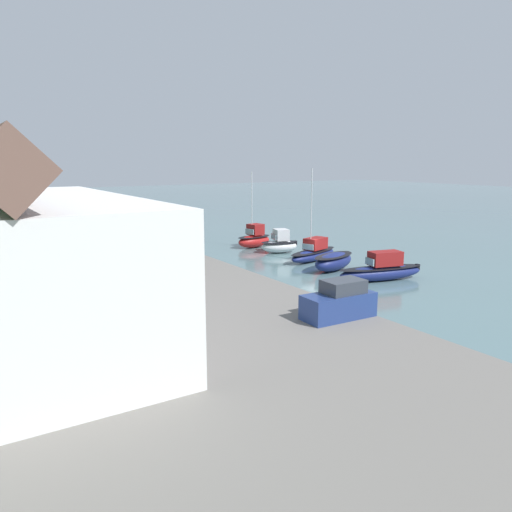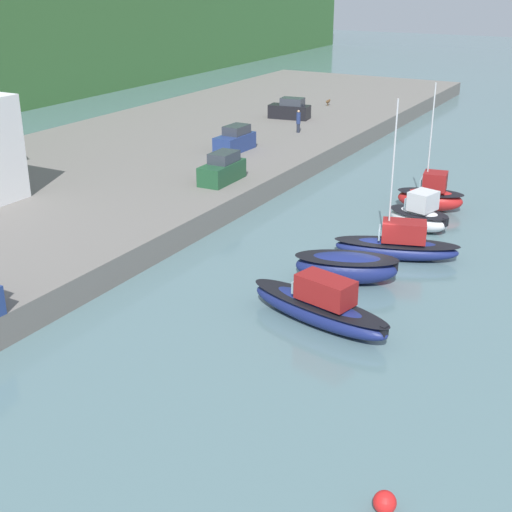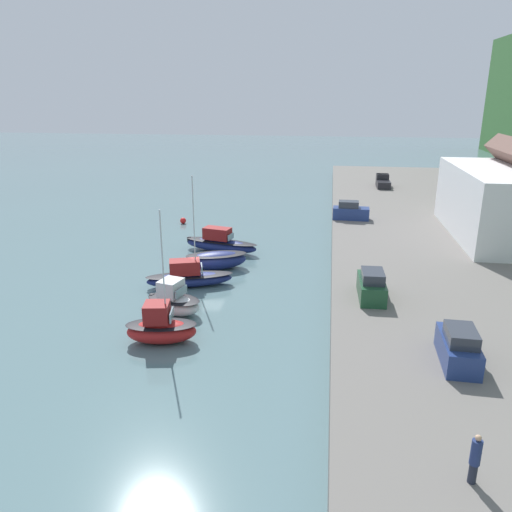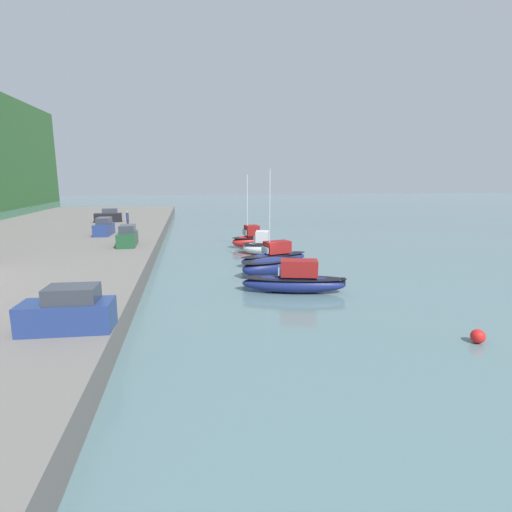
{
  "view_description": "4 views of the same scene",
  "coord_description": "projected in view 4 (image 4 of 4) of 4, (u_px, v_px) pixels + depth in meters",
  "views": [
    {
      "loc": [
        -38.25,
        31.32,
        10.37
      ],
      "look_at": [
        0.75,
        6.63,
        1.46
      ],
      "focal_mm": 35.0,
      "sensor_mm": 36.0,
      "label": 1
    },
    {
      "loc": [
        -37.04,
        -13.19,
        16.24
      ],
      "look_at": [
        -4.78,
        4.8,
        1.3
      ],
      "focal_mm": 50.0,
      "sensor_mm": 36.0,
      "label": 2
    },
    {
      "loc": [
        40.7,
        10.41,
        15.83
      ],
      "look_at": [
        -0.68,
        4.24,
        2.18
      ],
      "focal_mm": 35.0,
      "sensor_mm": 36.0,
      "label": 3
    },
    {
      "loc": [
        -37.13,
        7.13,
        8.82
      ],
      "look_at": [
        -2.04,
        1.34,
        1.71
      ],
      "focal_mm": 28.0,
      "sensor_mm": 36.0,
      "label": 4
    }
  ],
  "objects": [
    {
      "name": "ground_plane",
      "position": [
        266.0,
        269.0,
        38.79
      ],
      "size": [
        320.0,
        320.0,
        0.0
      ],
      "primitive_type": "plane",
      "color": "slate"
    },
    {
      "name": "moored_boat_0",
      "position": [
        295.0,
        281.0,
        30.75
      ],
      "size": [
        3.84,
        8.39,
        2.56
      ],
      "rotation": [
        0.0,
        0.0,
        -0.23
      ],
      "color": "navy",
      "rests_on": "ground_plane"
    },
    {
      "name": "moored_boat_1",
      "position": [
        271.0,
        266.0,
        35.83
      ],
      "size": [
        4.23,
        6.22,
        1.69
      ],
      "rotation": [
        0.0,
        0.0,
        0.35
      ],
      "color": "navy",
      "rests_on": "ground_plane"
    },
    {
      "name": "moored_boat_2",
      "position": [
        275.0,
        256.0,
        40.61
      ],
      "size": [
        4.23,
        7.72,
        9.54
      ],
      "rotation": [
        0.0,
        0.0,
        0.31
      ],
      "color": "navy",
      "rests_on": "ground_plane"
    },
    {
      "name": "moored_boat_3",
      "position": [
        261.0,
        246.0,
        45.97
      ],
      "size": [
        3.4,
        4.73,
        2.68
      ],
      "rotation": [
        0.0,
        0.0,
        -0.26
      ],
      "color": "silver",
      "rests_on": "ground_plane"
    },
    {
      "name": "moored_boat_4",
      "position": [
        250.0,
        239.0,
        50.25
      ],
      "size": [
        2.96,
        5.01,
        9.05
      ],
      "rotation": [
        0.0,
        0.0,
        0.17
      ],
      "color": "red",
      "rests_on": "ground_plane"
    },
    {
      "name": "parked_car_0",
      "position": [
        68.0,
        312.0,
        18.81
      ],
      "size": [
        1.94,
        4.26,
        2.16
      ],
      "rotation": [
        0.0,
        0.0,
        -0.03
      ],
      "color": "navy",
      "rests_on": "quay_promenade"
    },
    {
      "name": "parked_car_1",
      "position": [
        127.0,
        237.0,
        42.05
      ],
      "size": [
        4.25,
        1.91,
        2.16
      ],
      "rotation": [
        0.0,
        0.0,
        1.6
      ],
      "color": "#1E4C2D",
      "rests_on": "quay_promenade"
    },
    {
      "name": "parked_car_2",
      "position": [
        104.0,
        228.0,
        49.81
      ],
      "size": [
        4.26,
        1.94,
        2.16
      ],
      "rotation": [
        0.0,
        0.0,
        1.54
      ],
      "color": "navy",
      "rests_on": "quay_promenade"
    },
    {
      "name": "parked_car_3",
      "position": [
        109.0,
        216.0,
        64.01
      ],
      "size": [
        2.32,
        4.39,
        2.16
      ],
      "rotation": [
        0.0,
        0.0,
        0.13
      ],
      "color": "black",
      "rests_on": "quay_promenade"
    },
    {
      "name": "person_on_quay",
      "position": [
        128.0,
        218.0,
        59.01
      ],
      "size": [
        0.4,
        0.4,
        2.14
      ],
      "color": "#232838",
      "rests_on": "quay_promenade"
    },
    {
      "name": "dog_on_quay",
      "position": [
        121.0,
        214.0,
        72.82
      ],
      "size": [
        0.88,
        0.38,
        0.68
      ],
      "rotation": [
        0.0,
        0.0,
        4.62
      ],
      "color": "brown",
      "rests_on": "quay_promenade"
    },
    {
      "name": "mooring_buoy_0",
      "position": [
        478.0,
        336.0,
        21.44
      ],
      "size": [
        0.77,
        0.77,
        0.77
      ],
      "color": "red",
      "rests_on": "ground_plane"
    }
  ]
}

